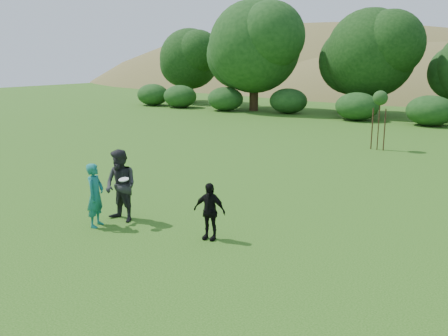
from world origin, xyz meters
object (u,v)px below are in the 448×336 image
Objects in this scene: player_grey at (121,186)px; player_black at (209,211)px; sapling at (380,100)px; player_teal at (95,195)px.

player_grey is 2.82m from player_black.
sapling reaches higher than player_grey.
sapling is at bearing -30.99° from player_teal.
sapling reaches higher than player_black.
player_black is at bearing -88.98° from sapling.
player_teal is 0.74m from player_grey.
player_teal is 0.60× the size of sapling.
player_grey is at bearing 173.99° from player_black.
player_teal is at bearing -100.33° from sapling.
player_grey is 1.38× the size of player_black.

